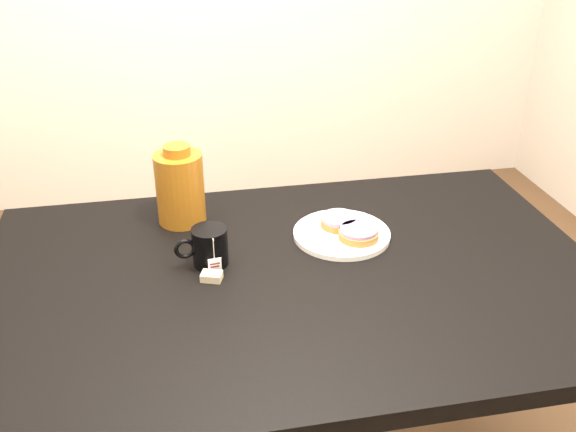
{
  "coord_description": "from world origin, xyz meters",
  "views": [
    {
      "loc": [
        -0.24,
        -1.19,
        1.54
      ],
      "look_at": [
        0.02,
        0.16,
        0.81
      ],
      "focal_mm": 40.0,
      "sensor_mm": 36.0,
      "label": 1
    }
  ],
  "objects_px": {
    "plate": "(342,233)",
    "bagel_back": "(339,221)",
    "mug": "(209,246)",
    "table": "(294,303)",
    "bagel_front": "(359,233)",
    "bagel_package": "(180,187)",
    "teabag_pouch": "(212,276)"
  },
  "relations": [
    {
      "from": "mug",
      "to": "bagel_front",
      "type": "bearing_deg",
      "value": -2.65
    },
    {
      "from": "table",
      "to": "bagel_front",
      "type": "distance_m",
      "value": 0.23
    },
    {
      "from": "teabag_pouch",
      "to": "bagel_package",
      "type": "xyz_separation_m",
      "value": [
        -0.05,
        0.29,
        0.09
      ]
    },
    {
      "from": "bagel_front",
      "to": "teabag_pouch",
      "type": "xyz_separation_m",
      "value": [
        -0.36,
        -0.09,
        -0.02
      ]
    },
    {
      "from": "plate",
      "to": "bagel_back",
      "type": "xyz_separation_m",
      "value": [
        0.0,
        0.03,
        0.02
      ]
    },
    {
      "from": "plate",
      "to": "table",
      "type": "bearing_deg",
      "value": -136.97
    },
    {
      "from": "bagel_front",
      "to": "mug",
      "type": "distance_m",
      "value": 0.36
    },
    {
      "from": "bagel_back",
      "to": "teabag_pouch",
      "type": "distance_m",
      "value": 0.37
    },
    {
      "from": "plate",
      "to": "mug",
      "type": "height_order",
      "value": "mug"
    },
    {
      "from": "table",
      "to": "bagel_back",
      "type": "height_order",
      "value": "bagel_back"
    },
    {
      "from": "mug",
      "to": "bagel_package",
      "type": "xyz_separation_m",
      "value": [
        -0.05,
        0.22,
        0.05
      ]
    },
    {
      "from": "mug",
      "to": "teabag_pouch",
      "type": "height_order",
      "value": "mug"
    },
    {
      "from": "plate",
      "to": "mug",
      "type": "distance_m",
      "value": 0.34
    },
    {
      "from": "plate",
      "to": "teabag_pouch",
      "type": "xyz_separation_m",
      "value": [
        -0.33,
        -0.13,
        0.0
      ]
    },
    {
      "from": "bagel_back",
      "to": "teabag_pouch",
      "type": "relative_size",
      "value": 2.87
    },
    {
      "from": "bagel_back",
      "to": "table",
      "type": "bearing_deg",
      "value": -131.33
    },
    {
      "from": "bagel_front",
      "to": "mug",
      "type": "relative_size",
      "value": 0.94
    },
    {
      "from": "bagel_package",
      "to": "plate",
      "type": "bearing_deg",
      "value": -22.68
    },
    {
      "from": "table",
      "to": "teabag_pouch",
      "type": "bearing_deg",
      "value": 178.26
    },
    {
      "from": "table",
      "to": "teabag_pouch",
      "type": "xyz_separation_m",
      "value": [
        -0.18,
        0.01,
        0.09
      ]
    },
    {
      "from": "teabag_pouch",
      "to": "bagel_package",
      "type": "height_order",
      "value": "bagel_package"
    },
    {
      "from": "plate",
      "to": "mug",
      "type": "relative_size",
      "value": 1.88
    },
    {
      "from": "table",
      "to": "bagel_front",
      "type": "xyz_separation_m",
      "value": [
        0.18,
        0.1,
        0.11
      ]
    },
    {
      "from": "mug",
      "to": "bagel_package",
      "type": "relative_size",
      "value": 0.61
    },
    {
      "from": "bagel_package",
      "to": "teabag_pouch",
      "type": "bearing_deg",
      "value": -80.35
    },
    {
      "from": "plate",
      "to": "bagel_back",
      "type": "height_order",
      "value": "bagel_back"
    },
    {
      "from": "bagel_front",
      "to": "bagel_back",
      "type": "bearing_deg",
      "value": 113.49
    },
    {
      "from": "bagel_back",
      "to": "mug",
      "type": "distance_m",
      "value": 0.35
    },
    {
      "from": "bagel_front",
      "to": "mug",
      "type": "bearing_deg",
      "value": -175.68
    },
    {
      "from": "bagel_back",
      "to": "plate",
      "type": "bearing_deg",
      "value": -92.62
    },
    {
      "from": "mug",
      "to": "table",
      "type": "bearing_deg",
      "value": -28.8
    },
    {
      "from": "plate",
      "to": "bagel_back",
      "type": "relative_size",
      "value": 1.85
    }
  ]
}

